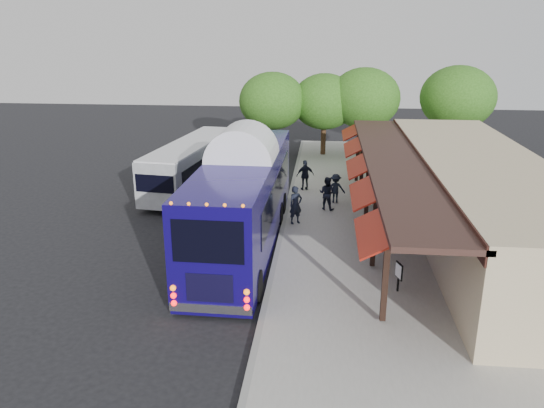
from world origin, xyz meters
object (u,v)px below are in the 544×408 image
at_px(ped_b, 327,193).
at_px(city_bus, 193,163).
at_px(ped_d, 336,188).
at_px(ped_a, 296,205).
at_px(coach_bus, 243,196).
at_px(ped_c, 305,175).
at_px(sign_board, 399,272).

bearing_deg(ped_b, city_bus, -3.45).
xyz_separation_m(ped_b, ped_d, (0.45, 1.17, -0.08)).
bearing_deg(ped_b, ped_a, 77.89).
relative_size(coach_bus, ped_a, 7.19).
height_order(ped_b, ped_c, ped_c).
xyz_separation_m(coach_bus, ped_a, (2.05, 2.45, -1.15)).
bearing_deg(sign_board, ped_b, 86.98).
bearing_deg(city_bus, ped_a, -35.25).
bearing_deg(sign_board, coach_bus, 127.23).
bearing_deg(sign_board, ped_a, 102.23).
xyz_separation_m(ped_b, sign_board, (2.47, -8.60, -0.12)).
distance_m(city_bus, ped_d, 8.46).
xyz_separation_m(ped_a, ped_b, (1.43, 2.18, -0.05)).
xyz_separation_m(coach_bus, city_bus, (-4.18, 8.14, -0.69)).
relative_size(coach_bus, ped_d, 8.40).
bearing_deg(ped_a, coach_bus, -163.99).
distance_m(coach_bus, ped_c, 8.35).
bearing_deg(ped_c, sign_board, 88.82).
relative_size(city_bus, ped_c, 6.06).
relative_size(ped_a, ped_d, 1.17).
height_order(ped_a, ped_d, ped_a).
distance_m(coach_bus, ped_a, 3.39).
relative_size(ped_a, sign_board, 1.69).
relative_size(ped_a, ped_c, 1.05).
bearing_deg(sign_board, ped_c, 88.15).
xyz_separation_m(city_bus, ped_d, (8.11, -2.34, -0.59)).
bearing_deg(ped_a, city_bus, 103.55).
height_order(ped_b, ped_d, ped_b).
height_order(coach_bus, ped_d, coach_bus).
distance_m(coach_bus, ped_d, 7.12).
bearing_deg(ped_b, sign_board, 127.16).
bearing_deg(coach_bus, city_bus, 118.11).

